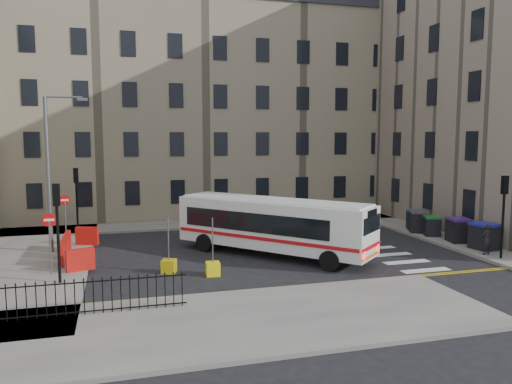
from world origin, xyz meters
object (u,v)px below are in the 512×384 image
bus (273,224)px  pedestrian (487,239)px  wheelie_bin_b (458,230)px  wheelie_bin_c (432,226)px  bollard_chevron (169,266)px  wheelie_bin_e (414,219)px  wheelie_bin_d (418,221)px  streetlamp (48,172)px  wheelie_bin_a (484,236)px  bollard_yellow (213,269)px

bus → pedestrian: bearing=-59.5°
wheelie_bin_b → wheelie_bin_c: 2.02m
bollard_chevron → bus: bearing=18.7°
wheelie_bin_e → wheelie_bin_d: bearing=-86.7°
streetlamp → pedestrian: streetlamp is taller
wheelie_bin_a → bollard_chevron: 16.64m
bus → bollard_chevron: bus is taller
wheelie_bin_d → bollard_yellow: (-14.23, -5.74, -0.53)m
bollard_yellow → bus: bearing=37.8°
bollard_yellow → pedestrian: bearing=-1.9°
wheelie_bin_d → bollard_yellow: bearing=-133.8°
wheelie_bin_b → wheelie_bin_d: wheelie_bin_b is taller
bus → wheelie_bin_b: bearing=-43.4°
bus → wheelie_bin_d: size_ratio=6.10×
pedestrian → bollard_chevron: (-15.92, 1.46, -0.64)m
streetlamp → pedestrian: (21.46, -6.63, -3.40)m
pedestrian → wheelie_bin_a: bearing=-134.9°
wheelie_bin_a → bollard_chevron: (-16.63, 0.42, -0.56)m
wheelie_bin_c → wheelie_bin_d: wheelie_bin_d is taller
streetlamp → wheelie_bin_a: streetlamp is taller
wheelie_bin_b → wheelie_bin_e: bearing=103.0°
streetlamp → wheelie_bin_c: 22.10m
pedestrian → bollard_chevron: bearing=-15.6°
bus → pedestrian: (10.41, -3.32, -0.72)m
wheelie_bin_e → pedestrian: bearing=-69.5°
wheelie_bin_d → wheelie_bin_e: 1.08m
bus → wheelie_bin_c: 10.86m
bollard_yellow → streetlamp: bearing=140.1°
wheelie_bin_b → pedestrian: size_ratio=0.91×
streetlamp → wheelie_bin_d: size_ratio=5.25×
wheelie_bin_a → wheelie_bin_e: (-0.17, 6.19, -0.08)m
bus → wheelie_bin_b: (11.01, -0.32, -0.82)m
streetlamp → bollard_yellow: 10.42m
wheelie_bin_a → wheelie_bin_b: bearing=84.0°
wheelie_bin_e → bollard_yellow: (-14.62, -6.74, -0.48)m
wheelie_bin_b → wheelie_bin_c: size_ratio=1.06×
bus → wheelie_bin_d: bus is taller
wheelie_bin_b → bollard_chevron: size_ratio=2.40×
wheelie_bin_e → bollard_yellow: 16.11m
wheelie_bin_c → wheelie_bin_d: size_ratio=0.88×
streetlamp → bus: 11.85m
wheelie_bin_c → wheelie_bin_e: size_ratio=0.95×
wheelie_bin_d → pedestrian: pedestrian is taller
streetlamp → wheelie_bin_b: bearing=-9.4°
wheelie_bin_b → wheelie_bin_a: bearing=-75.0°
wheelie_bin_c → wheelie_bin_e: 2.25m
wheelie_bin_a → wheelie_bin_e: bearing=82.7°
wheelie_bin_b → wheelie_bin_e: (-0.07, 4.22, -0.07)m
wheelie_bin_a → bollard_yellow: size_ratio=2.38×
streetlamp → wheelie_bin_d: (21.60, -0.42, -3.51)m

